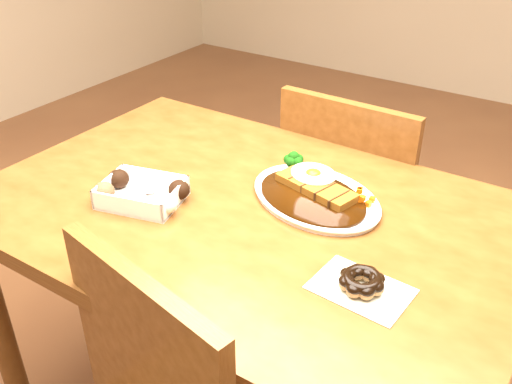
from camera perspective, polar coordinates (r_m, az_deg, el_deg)
The scene contains 5 objects.
table at distance 1.32m, azimuth -0.98°, elevation -5.09°, with size 1.20×0.80×0.75m.
chair_far at distance 1.79m, azimuth 10.06°, elevation -1.66°, with size 0.43×0.43×0.87m.
katsu_curry_plate at distance 1.29m, azimuth 5.94°, elevation -0.07°, with size 0.37×0.32×0.06m.
donut_box at distance 1.29m, azimuth -11.36°, elevation 0.02°, with size 0.21×0.17×0.05m.
pon_de_ring at distance 1.04m, azimuth 10.52°, elevation -8.84°, with size 0.18×0.13×0.03m.
Camera 1 is at (0.61, -0.88, 1.42)m, focal length 40.00 mm.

